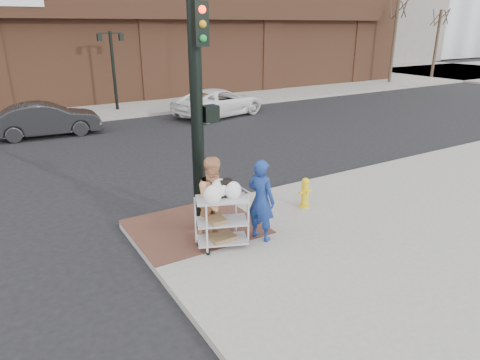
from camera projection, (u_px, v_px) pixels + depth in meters
ground at (238, 242)px, 9.27m from camera, size 220.00×220.00×0.00m
sidewalk_far at (178, 73)px, 41.05m from camera, size 65.00×36.00×0.15m
brick_curb_ramp at (195, 226)px, 9.64m from camera, size 2.80×2.40×0.01m
bare_tree_b at (442, 8)px, 35.56m from camera, size 1.80×1.80×6.70m
lamp_post at (113, 62)px, 22.21m from camera, size 1.32×0.22×4.00m
traffic_signal_pole at (198, 109)px, 8.69m from camera, size 0.61×0.51×5.00m
woman_blue at (261, 200)px, 8.83m from camera, size 0.62×0.75×1.75m
pedestrian_tan at (215, 200)px, 8.75m from camera, size 0.92×0.73×1.82m
sedan_dark at (46, 119)px, 17.92m from camera, size 4.38×1.79×1.41m
minivan_white at (219, 102)px, 21.94m from camera, size 5.41×3.45×1.39m
utility_cart at (222, 217)px, 8.63m from camera, size 1.15×0.90×1.41m
fire_hydrant at (305, 192)px, 10.56m from camera, size 0.36×0.25×0.77m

